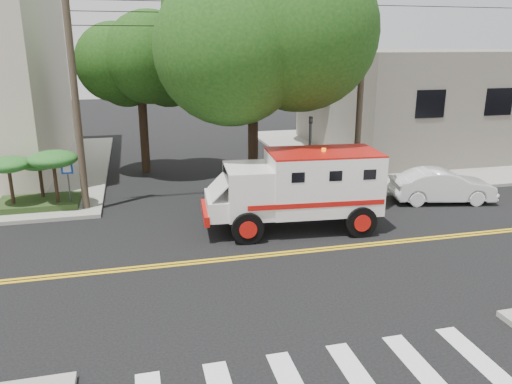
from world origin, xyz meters
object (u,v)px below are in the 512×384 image
object	(u,v)px
armored_truck	(300,186)
pedestrian_b	(346,174)
pedestrian_a	(331,167)
parked_sedan	(442,186)

from	to	relation	value
armored_truck	pedestrian_b	size ratio (longest dim) A/B	3.85
pedestrian_a	pedestrian_b	size ratio (longest dim) A/B	0.91
armored_truck	parked_sedan	size ratio (longest dim) A/B	1.51
pedestrian_b	pedestrian_a	bearing A→B (deg)	-73.79
parked_sedan	pedestrian_a	world-z (taller)	pedestrian_a
armored_truck	pedestrian_b	distance (m)	4.81
parked_sedan	pedestrian_a	distance (m)	5.14
armored_truck	pedestrian_b	xyz separation A→B (m)	(3.31, 3.43, -0.64)
parked_sedan	pedestrian_b	bearing A→B (deg)	75.02
parked_sedan	pedestrian_a	size ratio (longest dim) A/B	2.81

